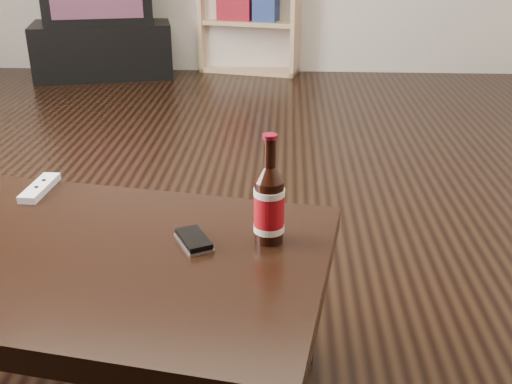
{
  "coord_description": "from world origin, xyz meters",
  "views": [
    {
      "loc": [
        0.49,
        -1.96,
        1.12
      ],
      "look_at": [
        0.43,
        -0.73,
        0.57
      ],
      "focal_mm": 42.0,
      "sensor_mm": 36.0,
      "label": 1
    }
  ],
  "objects_px": {
    "remote": "(40,188)",
    "coffee_table": "(70,269)",
    "beer_bottle": "(269,205)",
    "phone": "(194,240)",
    "tv_stand": "(104,49)"
  },
  "relations": [
    {
      "from": "coffee_table",
      "to": "remote",
      "type": "relative_size",
      "value": 7.24
    },
    {
      "from": "coffee_table",
      "to": "remote",
      "type": "bearing_deg",
      "value": 120.62
    },
    {
      "from": "tv_stand",
      "to": "beer_bottle",
      "type": "xyz_separation_m",
      "value": [
        1.42,
        -3.49,
        0.33
      ]
    },
    {
      "from": "beer_bottle",
      "to": "remote",
      "type": "xyz_separation_m",
      "value": [
        -0.64,
        0.25,
        -0.08
      ]
    },
    {
      "from": "phone",
      "to": "remote",
      "type": "distance_m",
      "value": 0.54
    },
    {
      "from": "remote",
      "to": "coffee_table",
      "type": "bearing_deg",
      "value": -56.98
    },
    {
      "from": "tv_stand",
      "to": "beer_bottle",
      "type": "distance_m",
      "value": 3.78
    },
    {
      "from": "tv_stand",
      "to": "phone",
      "type": "bearing_deg",
      "value": -83.98
    },
    {
      "from": "beer_bottle",
      "to": "remote",
      "type": "bearing_deg",
      "value": 158.81
    },
    {
      "from": "phone",
      "to": "remote",
      "type": "bearing_deg",
      "value": 121.73
    },
    {
      "from": "coffee_table",
      "to": "beer_bottle",
      "type": "distance_m",
      "value": 0.49
    },
    {
      "from": "beer_bottle",
      "to": "phone",
      "type": "bearing_deg",
      "value": -171.19
    },
    {
      "from": "coffee_table",
      "to": "remote",
      "type": "height_order",
      "value": "remote"
    },
    {
      "from": "beer_bottle",
      "to": "remote",
      "type": "relative_size",
      "value": 1.47
    },
    {
      "from": "coffee_table",
      "to": "tv_stand",
      "type": "bearing_deg",
      "value": 105.19
    }
  ]
}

